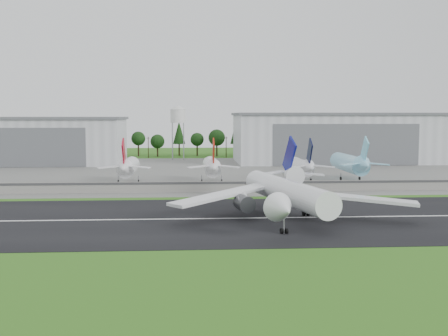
{
  "coord_description": "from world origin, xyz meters",
  "views": [
    {
      "loc": [
        -0.08,
        -117.65,
        23.75
      ],
      "look_at": [
        10.27,
        40.0,
        9.0
      ],
      "focal_mm": 45.0,
      "sensor_mm": 36.0,
      "label": 1
    }
  ],
  "objects": [
    {
      "name": "parked_jet_navy",
      "position": [
        40.25,
        76.53,
        5.98
      ],
      "size": [
        7.36,
        31.29,
        16.47
      ],
      "color": "white",
      "rests_on": "ground"
    },
    {
      "name": "ground",
      "position": [
        0.0,
        0.0,
        0.0
      ],
      "size": [
        600.0,
        600.0,
        0.0
      ],
      "primitive_type": "plane",
      "color": "#2B6918",
      "rests_on": "ground"
    },
    {
      "name": "parked_jet_skyblue",
      "position": [
        59.44,
        81.6,
        6.43
      ],
      "size": [
        7.36,
        37.29,
        17.0
      ],
      "color": "#8CD5F2",
      "rests_on": "ground"
    },
    {
      "name": "hangar_east",
      "position": [
        75.0,
        164.92,
        12.63
      ],
      "size": [
        102.0,
        47.0,
        25.2
      ],
      "color": "silver",
      "rests_on": "ground"
    },
    {
      "name": "runway",
      "position": [
        0.0,
        10.0,
        0.05
      ],
      "size": [
        320.0,
        60.0,
        0.1
      ],
      "primitive_type": "cube",
      "color": "black",
      "rests_on": "ground"
    },
    {
      "name": "parked_jet_red_b",
      "position": [
        8.44,
        76.55,
        6.11
      ],
      "size": [
        7.36,
        31.29,
        16.62
      ],
      "color": "white",
      "rests_on": "ground"
    },
    {
      "name": "blast_fence",
      "position": [
        0.0,
        54.99,
        1.81
      ],
      "size": [
        240.0,
        0.61,
        3.5
      ],
      "color": "gray",
      "rests_on": "ground"
    },
    {
      "name": "main_airliner",
      "position": [
        22.79,
        9.57,
        4.89
      ],
      "size": [
        56.11,
        58.93,
        18.17
      ],
      "rotation": [
        0.0,
        0.0,
        3.34
      ],
      "color": "white",
      "rests_on": "runway"
    },
    {
      "name": "runway_centerline",
      "position": [
        0.0,
        10.0,
        0.11
      ],
      "size": [
        220.0,
        1.0,
        0.02
      ],
      "primitive_type": "cube",
      "color": "white",
      "rests_on": "runway"
    },
    {
      "name": "parked_jet_red_a",
      "position": [
        -20.62,
        76.56,
        6.14
      ],
      "size": [
        7.36,
        31.29,
        16.64
      ],
      "color": "white",
      "rests_on": "ground"
    },
    {
      "name": "hangar_west",
      "position": [
        -80.0,
        164.92,
        11.63
      ],
      "size": [
        97.0,
        44.0,
        23.2
      ],
      "color": "silver",
      "rests_on": "ground"
    },
    {
      "name": "treeline",
      "position": [
        0.0,
        215.0,
        0.0
      ],
      "size": [
        320.0,
        16.0,
        22.0
      ],
      "primitive_type": null,
      "color": "black",
      "rests_on": "ground"
    },
    {
      "name": "water_tower",
      "position": [
        -5.0,
        185.0,
        24.55
      ],
      "size": [
        8.4,
        8.4,
        29.4
      ],
      "color": "#99999E",
      "rests_on": "ground"
    },
    {
      "name": "utility_poles",
      "position": [
        0.0,
        200.0,
        0.0
      ],
      "size": [
        230.0,
        3.0,
        12.0
      ],
      "primitive_type": null,
      "color": "black",
      "rests_on": "ground"
    },
    {
      "name": "apron",
      "position": [
        0.0,
        120.0,
        0.05
      ],
      "size": [
        320.0,
        150.0,
        0.1
      ],
      "primitive_type": "cube",
      "color": "slate",
      "rests_on": "ground"
    }
  ]
}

